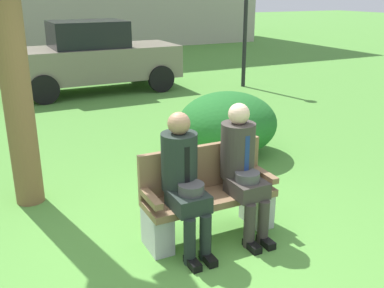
# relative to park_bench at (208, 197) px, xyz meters

# --- Properties ---
(ground_plane) EXTENTS (80.00, 80.00, 0.00)m
(ground_plane) POSITION_rel_park_bench_xyz_m (-0.34, -0.31, -0.39)
(ground_plane) COLOR #4F8D38
(park_bench) EXTENTS (1.33, 0.44, 0.90)m
(park_bench) POSITION_rel_park_bench_xyz_m (0.00, 0.00, 0.00)
(park_bench) COLOR brown
(park_bench) RESTS_ON ground
(seated_man_left) EXTENTS (0.34, 0.72, 1.32)m
(seated_man_left) POSITION_rel_park_bench_xyz_m (-0.32, -0.12, 0.34)
(seated_man_left) COLOR #1E2823
(seated_man_left) RESTS_ON ground
(seated_man_right) EXTENTS (0.34, 0.72, 1.33)m
(seated_man_right) POSITION_rel_park_bench_xyz_m (0.31, -0.12, 0.34)
(seated_man_right) COLOR #38332D
(seated_man_right) RESTS_ON ground
(shrub_near_bench) EXTENTS (1.50, 1.38, 0.94)m
(shrub_near_bench) POSITION_rel_park_bench_xyz_m (1.37, 1.92, 0.08)
(shrub_near_bench) COLOR #206726
(shrub_near_bench) RESTS_ON ground
(parked_car_far) EXTENTS (3.91, 1.72, 1.68)m
(parked_car_far) POSITION_rel_park_bench_xyz_m (0.73, 7.10, 0.44)
(parked_car_far) COLOR slate
(parked_car_far) RESTS_ON ground
(street_lamp) EXTENTS (0.24, 0.24, 3.34)m
(street_lamp) POSITION_rel_park_bench_xyz_m (4.28, 6.03, 1.67)
(street_lamp) COLOR black
(street_lamp) RESTS_ON ground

